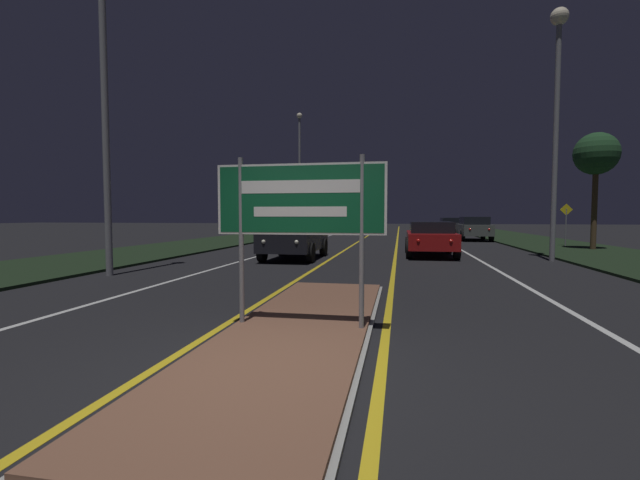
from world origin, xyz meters
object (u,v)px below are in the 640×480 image
warning_sign (566,220)px  car_receding_2 (451,225)px  streetlight_left_far (300,163)px  streetlight_right_near (557,88)px  car_receding_0 (430,237)px  streetlight_left_near (102,18)px  highway_sign (300,206)px  car_receding_1 (474,228)px  car_approaching_0 (295,237)px

warning_sign → car_receding_2: bearing=104.5°
streetlight_left_far → streetlight_right_near: streetlight_left_far is taller
streetlight_left_far → streetlight_right_near: (13.33, -17.33, 0.23)m
streetlight_right_near → car_receding_2: streetlight_right_near is taller
streetlight_right_near → car_receding_0: size_ratio=2.02×
streetlight_left_near → streetlight_left_far: (-0.29, 23.48, -0.95)m
streetlight_left_far → streetlight_left_near: bearing=-89.3°
highway_sign → warning_sign: size_ratio=1.11×
streetlight_left_far → car_receding_2: size_ratio=2.11×
car_receding_0 → car_receding_1: 12.08m
streetlight_right_near → car_receding_2: bearing=92.5°
warning_sign → streetlight_left_near: bearing=-140.0°
streetlight_right_near → car_receding_1: (-0.62, 12.80, -5.25)m
streetlight_left_near → warning_sign: streetlight_left_near is taller
highway_sign → car_receding_2: 33.72m
streetlight_left_near → streetlight_left_far: bearing=90.7°
streetlight_left_far → warning_sign: 19.65m
highway_sign → car_receding_0: 12.22m
streetlight_left_near → car_receding_2: (12.07, 28.71, -6.02)m
car_receding_0 → streetlight_left_far: bearing=119.8°
streetlight_right_near → streetlight_left_near: bearing=-154.7°
car_receding_1 → car_approaching_0: bearing=-122.2°
car_receding_1 → warning_sign: bearing=-56.8°
warning_sign → streetlight_right_near: bearing=-112.2°
car_receding_1 → highway_sign: bearing=-104.5°
car_receding_2 → warning_sign: 15.76m
car_approaching_0 → car_receding_1: bearing=57.8°
car_receding_0 → warning_sign: (7.10, 6.06, 0.63)m
car_receding_2 → car_receding_1: bearing=-87.9°
streetlight_left_far → highway_sign: bearing=-76.6°
streetlight_left_near → warning_sign: (16.02, 13.46, -5.42)m
car_receding_2 → streetlight_left_far: bearing=-157.1°
streetlight_right_near → warning_sign: size_ratio=4.10×
streetlight_right_near → car_approaching_0: bearing=-174.9°
streetlight_left_far → warning_sign: (16.31, -10.02, -4.46)m
streetlight_left_far → car_receding_0: 19.22m
streetlight_right_near → car_receding_0: 6.84m
streetlight_right_near → car_receding_2: (-0.97, 22.56, -5.30)m
highway_sign → car_receding_1: 24.25m
streetlight_left_far → warning_sign: bearing=-31.6°
warning_sign → car_approaching_0: bearing=-146.2°
highway_sign → car_receding_2: (5.70, 33.22, -0.99)m
highway_sign → car_approaching_0: 10.20m
streetlight_left_near → car_receding_1: bearing=56.8°
car_receding_0 → car_approaching_0: car_approaching_0 is taller
car_receding_0 → car_approaching_0: 5.48m
car_receding_0 → car_receding_2: car_receding_2 is taller
car_receding_1 → car_receding_0: bearing=-106.9°
streetlight_right_near → car_receding_0: bearing=163.2°
car_receding_1 → warning_sign: warning_sign is taller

